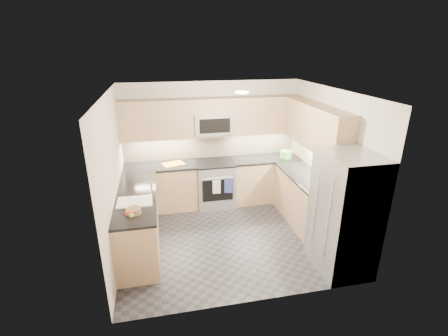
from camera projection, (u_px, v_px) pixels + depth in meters
floor at (228, 236)px, 5.73m from camera, size 3.60×3.20×0.00m
ceiling at (229, 92)px, 4.84m from camera, size 3.60×3.20×0.02m
wall_back at (212, 143)px, 6.75m from camera, size 3.60×0.02×2.50m
wall_front at (258, 218)px, 3.83m from camera, size 3.60×0.02×2.50m
wall_left at (113, 179)px, 4.94m from camera, size 0.02×3.20×2.50m
wall_right at (329, 162)px, 5.63m from camera, size 0.02×3.20×2.50m
base_cab_back_left at (162, 188)px, 6.55m from camera, size 1.42×0.60×0.90m
base_cab_back_right at (264, 179)px, 6.97m from camera, size 1.42×0.60×0.90m
base_cab_right at (305, 201)px, 6.00m from camera, size 0.60×1.70×0.90m
base_cab_peninsula at (139, 222)px, 5.28m from camera, size 0.60×2.00×0.90m
countertop_back_left at (160, 166)px, 6.38m from camera, size 1.42×0.63×0.04m
countertop_back_right at (265, 159)px, 6.80m from camera, size 1.42×0.63×0.04m
countertop_right at (308, 178)px, 5.83m from camera, size 0.63×1.70×0.04m
countertop_peninsula at (136, 196)px, 5.12m from camera, size 0.63×2.00×0.04m
upper_cab_back at (213, 117)px, 6.39m from camera, size 3.60×0.35×0.75m
upper_cab_right at (316, 127)px, 5.65m from camera, size 0.35×1.95×0.75m
backsplash_back at (212, 145)px, 6.77m from camera, size 3.60×0.01×0.51m
backsplash_right at (317, 157)px, 6.06m from camera, size 0.01×2.30×0.51m
gas_range at (215, 184)px, 6.74m from camera, size 0.76×0.65×0.91m
range_cooktop at (215, 163)px, 6.57m from camera, size 0.76×0.65×0.03m
oven_door_glass at (218, 190)px, 6.44m from camera, size 0.62×0.02×0.45m
oven_handle at (218, 178)px, 6.32m from camera, size 0.60×0.02×0.02m
microwave at (213, 124)px, 6.41m from camera, size 0.76×0.40×0.40m
microwave_door at (215, 126)px, 6.22m from camera, size 0.60×0.01×0.28m
refrigerator at (344, 213)px, 4.64m from camera, size 0.70×0.90×1.80m
fridge_handle_left at (327, 219)px, 4.39m from camera, size 0.02×0.02×1.20m
fridge_handle_right at (315, 207)px, 4.72m from camera, size 0.02×0.02×1.20m
sink_basin at (135, 206)px, 4.90m from camera, size 0.52×0.38×0.16m
faucet at (152, 192)px, 4.88m from camera, size 0.03×0.03×0.28m
utensil_bowl at (286, 154)px, 6.78m from camera, size 0.27×0.27×0.14m
cutting_board at (174, 164)px, 6.43m from camera, size 0.48×0.41×0.01m
fruit_basket at (134, 211)px, 4.55m from camera, size 0.28×0.28×0.08m
fruit_apple at (128, 213)px, 4.32m from camera, size 0.07×0.07×0.07m
fruit_pear at (131, 216)px, 4.27m from camera, size 0.06×0.06×0.06m
dish_towel_check at (217, 187)px, 6.36m from camera, size 0.15×0.03×0.29m
dish_towel_blue at (229, 186)px, 6.41m from camera, size 0.16×0.05×0.31m
fruit_orange at (132, 215)px, 4.29m from camera, size 0.06×0.06×0.06m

